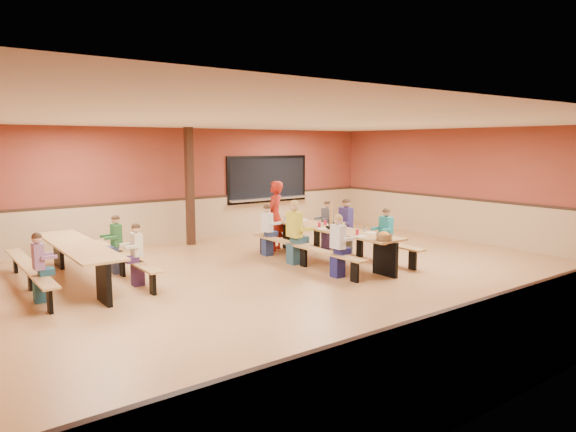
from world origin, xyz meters
TOP-DOWN VIEW (x-y plane):
  - ground at (0.00, 0.00)m, footprint 12.00×12.00m
  - room_envelope at (0.00, 0.00)m, footprint 12.04×10.04m
  - kitchen_pass_through at (2.60, 4.96)m, footprint 2.78×0.28m
  - structural_post at (-0.20, 4.40)m, footprint 0.18×0.18m
  - cafeteria_table_main at (1.47, 0.76)m, footprint 1.91×3.70m
  - cafeteria_table_second at (-3.54, 2.25)m, footprint 1.91×3.70m
  - seated_child_white_left at (0.64, -0.31)m, footprint 0.37×0.30m
  - seated_adult_yellow at (0.64, 1.09)m, footprint 0.44×0.36m
  - seated_child_grey_left at (0.64, 2.13)m, footprint 0.35×0.29m
  - seated_child_teal_right at (2.29, -0.03)m, footprint 0.36×0.30m
  - seated_child_navy_right at (2.29, 1.24)m, footprint 0.41×0.34m
  - seated_child_char_right at (2.29, 1.91)m, footprint 0.36×0.29m
  - seated_child_purple_sec at (-4.37, 1.38)m, footprint 0.34×0.28m
  - seated_child_green_sec at (-2.72, 2.54)m, footprint 0.35×0.29m
  - seated_child_tan_sec at (-2.72, 1.42)m, footprint 0.34×0.27m
  - standing_woman at (1.13, 2.52)m, footprint 0.74×0.69m
  - punch_pitcher at (1.44, 2.04)m, footprint 0.16×0.16m
  - chip_bowl at (1.33, -0.88)m, footprint 0.32×0.32m
  - napkin_dispenser at (1.49, 0.82)m, footprint 0.10×0.14m
  - condiment_mustard at (1.48, 0.43)m, footprint 0.06×0.06m
  - condiment_ketchup at (1.27, 0.47)m, footprint 0.06×0.06m
  - table_paddle at (1.41, 0.77)m, footprint 0.16×0.16m
  - place_settings at (1.47, 0.76)m, footprint 0.65×3.30m

SIDE VIEW (x-z plane):
  - ground at x=0.00m, z-range 0.00..0.00m
  - cafeteria_table_main at x=1.47m, z-range 0.16..0.90m
  - cafeteria_table_second at x=-3.54m, z-range 0.16..0.90m
  - seated_child_tan_sec at x=-2.72m, z-range 0.00..1.14m
  - seated_child_purple_sec at x=-4.37m, z-range 0.00..1.14m
  - seated_child_green_sec at x=-2.72m, z-range 0.00..1.17m
  - seated_child_grey_left at x=0.64m, z-range 0.00..1.18m
  - seated_child_char_right at x=2.29m, z-range 0.00..1.19m
  - seated_child_teal_right at x=2.29m, z-range 0.00..1.20m
  - seated_child_white_left at x=0.64m, z-range 0.00..1.21m
  - seated_child_navy_right at x=2.29m, z-range 0.00..1.29m
  - seated_adult_yellow at x=0.64m, z-range 0.00..1.36m
  - room_envelope at x=0.00m, z-range -0.82..2.20m
  - place_settings at x=1.47m, z-range 0.74..0.85m
  - napkin_dispenser at x=1.49m, z-range 0.74..0.87m
  - chip_bowl at x=1.33m, z-range 0.74..0.89m
  - condiment_mustard at x=1.48m, z-range 0.74..0.91m
  - condiment_ketchup at x=1.27m, z-range 0.74..0.91m
  - standing_woman at x=1.13m, z-range 0.00..1.70m
  - punch_pitcher at x=1.44m, z-range 0.74..0.96m
  - table_paddle at x=1.41m, z-range 0.60..1.16m
  - kitchen_pass_through at x=2.60m, z-range 0.80..2.18m
  - structural_post at x=-0.20m, z-range 0.00..3.00m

